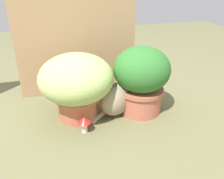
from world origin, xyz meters
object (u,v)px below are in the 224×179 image
leafy_planter (141,78)px  mushroom_ornament_red (84,122)px  grass_planter (77,82)px  cat (118,97)px

leafy_planter → mushroom_ornament_red: bearing=-160.3°
grass_planter → leafy_planter: (0.42, -0.03, -0.00)m
leafy_planter → mushroom_ornament_red: 0.47m
cat → mushroom_ornament_red: (-0.26, -0.16, -0.05)m
grass_planter → cat: 0.30m
cat → leafy_planter: bearing=-4.3°
cat → mushroom_ornament_red: 0.31m
cat → mushroom_ornament_red: bearing=-148.2°
grass_planter → mushroom_ornament_red: 0.25m
grass_planter → mushroom_ornament_red: grass_planter is taller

